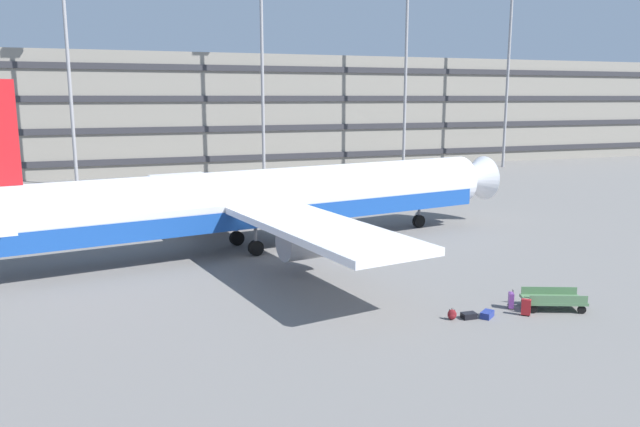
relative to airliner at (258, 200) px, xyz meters
The scene contains 13 objects.
ground_plane 3.45m from the airliner, 107.52° to the right, with size 600.00×600.00×0.00m, color slate.
terminal_structure 46.50m from the airliner, 90.64° to the left, with size 149.84×15.67×14.33m.
airliner is the anchor object (origin of this frame).
light_mast_center_left 35.96m from the airliner, 108.99° to the left, with size 1.80×0.50×22.36m.
light_mast_center_right 35.39m from the airliner, 74.79° to the left, with size 1.80×0.50×23.05m.
light_mast_right 43.75m from the airliner, 50.64° to the left, with size 1.80×0.50×25.04m.
light_mast_far_right 54.04m from the airliner, 38.16° to the left, with size 1.80×0.50×24.46m.
suitcase_purple 16.58m from the airliner, 61.65° to the right, with size 0.38×0.46×0.85m.
suitcase_scuffed 16.49m from the airliner, 67.86° to the right, with size 0.79×0.72×0.28m.
suitcase_teal 17.45m from the airliner, 63.11° to the right, with size 0.43×0.41×0.85m.
suitcase_small 16.05m from the airliner, 70.27° to the right, with size 0.65×0.43×0.25m.
backpack_red 15.71m from the airliner, 72.82° to the right, with size 0.42×0.34×0.51m.
baggage_cart 18.02m from the airliner, 57.96° to the right, with size 3.32×2.17×0.82m.
Camera 1 is at (-8.43, -34.38, 9.21)m, focal length 34.64 mm.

